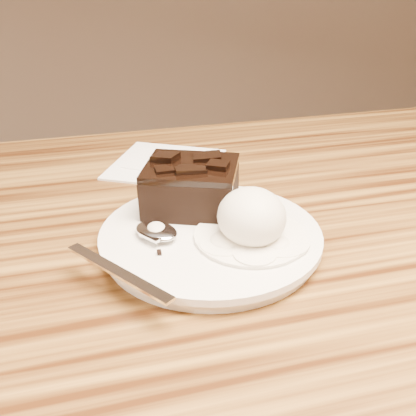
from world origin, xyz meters
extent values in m
cylinder|color=white|center=(-0.08, 0.01, 0.76)|extent=(0.23, 0.23, 0.02)
cube|color=black|center=(-0.09, 0.07, 0.79)|extent=(0.12, 0.11, 0.05)
ellipsoid|color=silver|center=(-0.05, -0.01, 0.79)|extent=(0.07, 0.07, 0.06)
cylinder|color=white|center=(-0.05, -0.01, 0.77)|extent=(0.11, 0.11, 0.00)
cube|color=white|center=(-0.09, 0.24, 0.75)|extent=(0.20, 0.20, 0.01)
cube|color=black|center=(-0.07, -0.02, 0.77)|extent=(0.01, 0.01, 0.00)
cube|color=black|center=(-0.15, 0.02, 0.77)|extent=(0.01, 0.01, 0.00)
cube|color=black|center=(-0.14, -0.02, 0.77)|extent=(0.00, 0.01, 0.00)
cube|color=black|center=(-0.09, -0.03, 0.77)|extent=(0.01, 0.01, 0.00)
camera|label=1|loc=(-0.20, -0.41, 1.02)|focal=43.05mm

